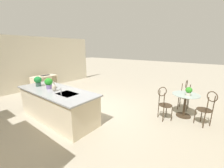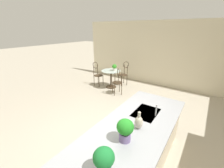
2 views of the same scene
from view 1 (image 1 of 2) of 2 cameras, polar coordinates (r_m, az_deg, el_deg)
The scene contains 14 objects.
ground_plane at distance 5.08m, azimuth -10.51°, elevation -10.79°, with size 40.00×40.00×0.00m, color #B2A893.
wall_right at distance 8.35m, azimuth -31.16°, elevation 6.90°, with size 0.12×7.80×2.70m, color beige.
kitchen_island at distance 4.67m, azimuth -21.09°, elevation -7.69°, with size 2.80×1.06×0.92m.
bistro_table at distance 5.07m, azimuth 27.26°, elevation -6.83°, with size 0.80×0.80×0.74m.
chair_near_window at distance 5.64m, azimuth 27.24°, elevation -3.40°, with size 0.38×0.48×1.04m.
chair_by_island at distance 4.71m, azimuth 33.82°, elevation -7.64°, with size 0.52×0.52×1.04m.
chair_toward_desk at distance 4.55m, azimuth 20.25°, elevation -6.74°, with size 0.54×0.54×1.04m.
sink_faucet at distance 3.95m, azimuth -19.84°, elevation -2.84°, with size 0.02×0.02×0.22m, color #B2B5BA.
writing_desk at distance 8.11m, azimuth -25.58°, elevation 1.36°, with size 0.60×1.20×0.74m.
keyboard at distance 8.13m, azimuth -25.21°, elevation 3.20°, with size 0.16×0.44×0.03m.
potted_plant_on_table at distance 4.81m, azimuth 28.49°, elevation -2.44°, with size 0.19×0.19×0.27m.
potted_plant_counter_near at distance 4.72m, azimuth -24.10°, elevation 0.48°, with size 0.24×0.24×0.33m.
potted_plant_counter_far at distance 5.18m, azimuth -27.64°, elevation 1.17°, with size 0.23×0.23×0.32m.
vase_on_counter at distance 4.42m, azimuth -22.28°, elevation -1.29°, with size 0.13×0.13×0.29m.
Camera 1 is at (-3.48, 3.03, 2.15)m, focal length 22.73 mm.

